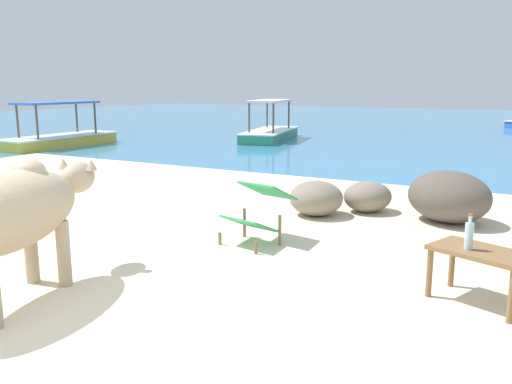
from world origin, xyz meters
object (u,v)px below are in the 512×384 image
at_px(cow, 13,211).
at_px(bottle, 469,235).
at_px(low_bench_table, 481,259).
at_px(boat_green, 270,131).
at_px(deck_chair_far, 259,209).
at_px(boat_yellow, 59,137).

xyz_separation_m(cow, bottle, (3.22, 1.70, -0.19)).
xyz_separation_m(low_bench_table, boat_green, (-7.62, 11.20, -0.12)).
height_order(deck_chair_far, boat_yellow, boat_yellow).
relative_size(cow, boat_green, 0.54).
bearing_deg(boat_green, boat_yellow, -56.99).
height_order(low_bench_table, deck_chair_far, deck_chair_far).
bearing_deg(boat_yellow, cow, 46.12).
xyz_separation_m(bottle, boat_green, (-7.52, 11.24, -0.32)).
bearing_deg(cow, boat_yellow, 32.59).
bearing_deg(bottle, boat_green, 123.79).
bearing_deg(low_bench_table, boat_green, 144.88).
height_order(low_bench_table, boat_yellow, boat_yellow).
relative_size(deck_chair_far, boat_green, 0.22).
xyz_separation_m(low_bench_table, boat_yellow, (-12.17, 6.56, -0.12)).
bearing_deg(boat_yellow, boat_green, 134.80).
height_order(deck_chair_far, boat_green, boat_green).
xyz_separation_m(bottle, boat_yellow, (-12.07, 6.60, -0.32)).
bearing_deg(boat_green, cow, 5.86).
bearing_deg(low_bench_table, bottle, -137.01).
height_order(boat_green, boat_yellow, same).
distance_m(cow, deck_chair_far, 2.61).
relative_size(boat_green, boat_yellow, 1.04).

